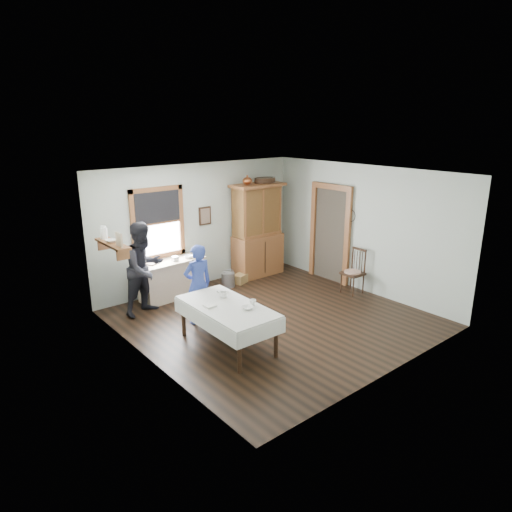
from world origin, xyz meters
The scene contains 20 objects.
room centered at (0.00, 0.00, 1.35)m, with size 5.01×5.01×2.70m.
window centered at (-1.00, 2.46, 1.63)m, with size 1.18×0.07×1.48m.
doorway centered at (2.46, 0.85, 1.16)m, with size 0.09×1.14×2.22m.
wall_shelf centered at (-2.37, 1.54, 1.57)m, with size 0.24×1.00×0.44m.
framed_picture centered at (0.15, 2.46, 1.55)m, with size 0.30×0.04×0.40m, color #342112.
rug_beater centered at (2.45, 0.30, 1.72)m, with size 0.27×0.27×0.01m, color black.
work_counter centered at (-0.90, 2.17, 0.40)m, with size 1.40×0.53×0.80m, color tan.
china_hutch centered at (1.41, 2.16, 1.09)m, with size 1.28×0.61×2.18m, color #9C5F30.
dining_table centered at (-1.30, -0.31, 0.36)m, with size 0.94×1.79×0.72m, color silver.
spindle_chair centered at (2.18, -0.07, 0.49)m, with size 0.45×0.45×0.97m, color #342112.
pail centered at (0.36, 1.94, 0.16)m, with size 0.30×0.30×0.32m, color #999BA1.
wicker_basket centered at (0.72, 1.96, 0.10)m, with size 0.34×0.24×0.20m, color olive.
woman_blue centered at (-1.16, 0.77, 0.69)m, with size 0.50×0.33×1.37m, color navy.
figure_dark centered at (-1.69, 1.79, 0.83)m, with size 0.81×0.63×1.66m, color black.
table_cup_a centered at (-1.14, 0.00, 0.77)m, with size 0.13×0.13×0.10m, color white.
table_cup_b centered at (-0.98, -0.58, 0.77)m, with size 0.11×0.11×0.10m, color white.
table_bowl centered at (-1.13, -0.63, 0.74)m, with size 0.20×0.20×0.05m, color white.
counter_book centered at (-1.44, 2.20, 0.81)m, with size 0.17×0.23×0.02m, color #765F4E.
counter_bowl centered at (-0.54, 2.08, 0.83)m, with size 0.19×0.19×0.06m, color white.
shelf_bowl centered at (-2.37, 1.55, 1.60)m, with size 0.22×0.22×0.05m, color white.
Camera 1 is at (-5.26, -5.83, 3.58)m, focal length 32.00 mm.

